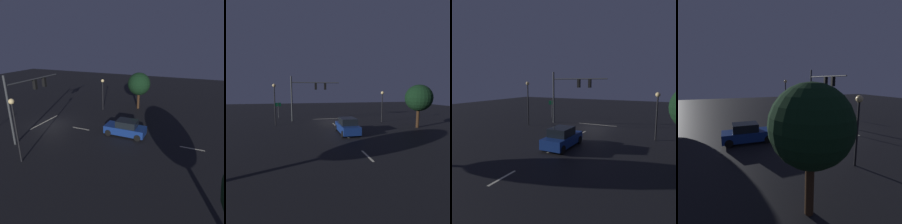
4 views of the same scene
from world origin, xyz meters
TOP-DOWN VIEW (x-y plane):
  - ground_plane at (0.00, 0.00)m, footprint 80.00×80.00m
  - traffic_signal_assembly at (3.38, -0.03)m, footprint 7.28×0.47m
  - lane_dash_far at (0.00, 4.00)m, footprint 0.16×2.20m
  - lane_dash_mid at (0.00, 10.00)m, footprint 0.16×2.20m
  - stop_bar at (0.00, -1.21)m, footprint 5.00×0.16m
  - car_approaching at (-0.38, 9.27)m, footprint 1.94×4.39m
  - street_lamp_left_kerb at (-7.19, 3.47)m, footprint 0.44×0.44m
  - street_lamp_right_kerb at (7.72, 2.87)m, footprint 0.44×0.44m
  - route_sign at (8.00, -3.52)m, footprint 0.89×0.28m
  - tree_left_near at (-9.78, 8.05)m, footprint 3.25×3.25m

SIDE VIEW (x-z plane):
  - ground_plane at x=0.00m, z-range 0.00..0.00m
  - lane_dash_far at x=0.00m, z-range 0.00..0.01m
  - lane_dash_mid at x=0.00m, z-range 0.00..0.01m
  - stop_bar at x=0.00m, z-range 0.00..0.01m
  - car_approaching at x=-0.38m, z-range -0.05..1.65m
  - route_sign at x=8.00m, z-range 0.58..3.23m
  - street_lamp_left_kerb at x=-7.19m, z-range 0.95..5.43m
  - tree_left_near at x=-9.78m, z-range 1.01..6.33m
  - street_lamp_right_kerb at x=7.72m, z-range 1.05..6.50m
  - traffic_signal_assembly at x=3.38m, z-range 1.16..7.86m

